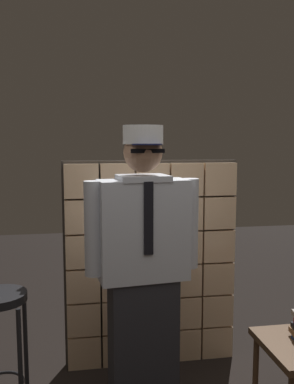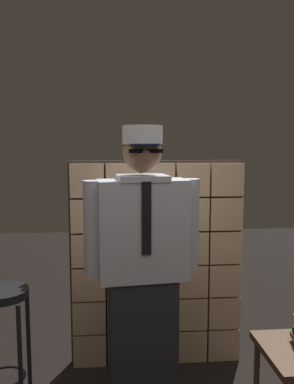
{
  "view_description": "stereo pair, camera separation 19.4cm",
  "coord_description": "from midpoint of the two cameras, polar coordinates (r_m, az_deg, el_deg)",
  "views": [
    {
      "loc": [
        -0.55,
        -1.95,
        1.72
      ],
      "look_at": [
        -0.13,
        0.59,
        1.41
      ],
      "focal_mm": 39.35,
      "sensor_mm": 36.0,
      "label": 1
    },
    {
      "loc": [
        -0.36,
        -1.98,
        1.72
      ],
      "look_at": [
        -0.13,
        0.59,
        1.41
      ],
      "focal_mm": 39.35,
      "sensor_mm": 36.0,
      "label": 2
    }
  ],
  "objects": [
    {
      "name": "standing_person",
      "position": [
        2.65,
        -2.67,
        -10.15
      ],
      "size": [
        0.73,
        0.33,
        1.82
      ],
      "rotation": [
        0.0,
        0.0,
        0.11
      ],
      "color": "#28282D",
      "rests_on": "ground"
    },
    {
      "name": "glass_block_wall",
      "position": [
        3.28,
        -1.06,
        -9.83
      ],
      "size": [
        1.34,
        0.1,
        1.6
      ],
      "color": "#E0B78C",
      "rests_on": "ground"
    }
  ]
}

